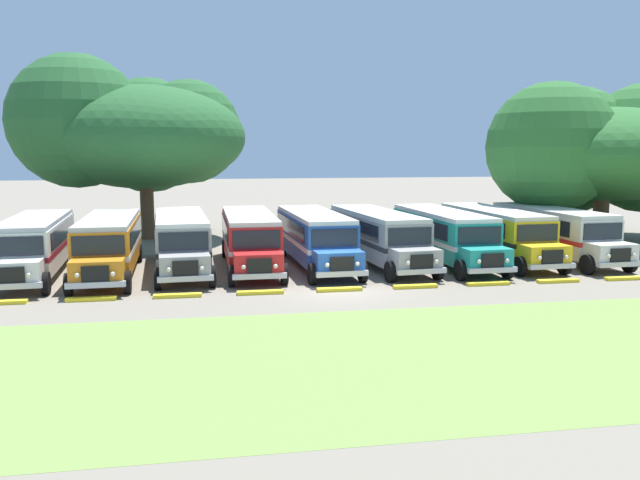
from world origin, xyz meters
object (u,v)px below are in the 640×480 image
(parked_bus_slot_0, at_px, (35,243))
(parked_bus_slot_2, at_px, (181,239))
(parked_bus_slot_4, at_px, (315,236))
(parked_bus_slot_8, at_px, (553,230))
(broad_shade_tree, at_px, (137,133))
(parked_bus_slot_1, at_px, (109,242))
(parked_bus_slot_6, at_px, (444,234))
(parked_bus_slot_5, at_px, (378,235))
(parked_bus_slot_7, at_px, (496,232))
(parked_bus_slot_3, at_px, (250,237))
(secondary_tree, at_px, (599,151))

(parked_bus_slot_0, relative_size, parked_bus_slot_2, 1.00)
(parked_bus_slot_0, bearing_deg, parked_bus_slot_4, 87.33)
(parked_bus_slot_8, xyz_separation_m, broad_shade_tree, (-23.86, 12.96, 5.69))
(parked_bus_slot_1, bearing_deg, parked_bus_slot_6, 88.85)
(parked_bus_slot_5, relative_size, parked_bus_slot_7, 1.01)
(parked_bus_slot_3, xyz_separation_m, parked_bus_slot_6, (10.53, -0.48, 0.00))
(parked_bus_slot_1, distance_m, parked_bus_slot_5, 13.89)
(parked_bus_slot_0, distance_m, parked_bus_slot_1, 3.56)
(parked_bus_slot_6, bearing_deg, parked_bus_slot_7, 95.74)
(parked_bus_slot_6, height_order, broad_shade_tree, broad_shade_tree)
(parked_bus_slot_6, xyz_separation_m, parked_bus_slot_8, (6.66, 0.34, 0.00))
(secondary_tree, bearing_deg, broad_shade_tree, 167.41)
(parked_bus_slot_0, xyz_separation_m, parked_bus_slot_8, (27.73, 0.19, 0.00))
(parked_bus_slot_0, xyz_separation_m, parked_bus_slot_2, (7.02, 0.33, 0.00))
(parked_bus_slot_5, height_order, parked_bus_slot_6, same)
(parked_bus_slot_3, bearing_deg, broad_shade_tree, -152.60)
(parked_bus_slot_3, xyz_separation_m, parked_bus_slot_4, (3.46, -0.13, 0.00))
(parked_bus_slot_6, bearing_deg, parked_bus_slot_4, -94.82)
(broad_shade_tree, relative_size, secondary_tree, 0.87)
(parked_bus_slot_0, height_order, parked_bus_slot_2, same)
(parked_bus_slot_4, height_order, parked_bus_slot_7, same)
(parked_bus_slot_3, bearing_deg, parked_bus_slot_5, 88.17)
(parked_bus_slot_1, height_order, secondary_tree, secondary_tree)
(parked_bus_slot_0, relative_size, parked_bus_slot_4, 1.00)
(secondary_tree, bearing_deg, parked_bus_slot_6, -153.87)
(parked_bus_slot_4, height_order, secondary_tree, secondary_tree)
(broad_shade_tree, bearing_deg, parked_bus_slot_5, -43.86)
(parked_bus_slot_1, relative_size, parked_bus_slot_7, 1.00)
(parked_bus_slot_4, distance_m, parked_bus_slot_8, 13.74)
(parked_bus_slot_5, xyz_separation_m, parked_bus_slot_8, (10.30, 0.07, 0.00))
(parked_bus_slot_2, height_order, parked_bus_slot_4, same)
(parked_bus_slot_1, bearing_deg, secondary_tree, 100.52)
(parked_bus_slot_5, height_order, parked_bus_slot_7, same)
(parked_bus_slot_4, bearing_deg, parked_bus_slot_1, -89.48)
(parked_bus_slot_0, height_order, parked_bus_slot_8, same)
(parked_bus_slot_6, xyz_separation_m, broad_shade_tree, (-17.19, 13.30, 5.69))
(parked_bus_slot_6, height_order, parked_bus_slot_8, same)
(secondary_tree, bearing_deg, parked_bus_slot_5, -159.75)
(parked_bus_slot_5, bearing_deg, parked_bus_slot_6, 80.64)
(secondary_tree, bearing_deg, parked_bus_slot_4, -163.18)
(parked_bus_slot_8, xyz_separation_m, secondary_tree, (6.58, 6.16, 4.48))
(parked_bus_slot_2, xyz_separation_m, parked_bus_slot_8, (20.71, -0.13, 0.00))
(parked_bus_slot_3, relative_size, secondary_tree, 0.62)
(parked_bus_slot_5, bearing_deg, parked_bus_slot_1, -93.30)
(parked_bus_slot_2, bearing_deg, parked_bus_slot_3, 86.91)
(parked_bus_slot_6, bearing_deg, parked_bus_slot_2, -93.86)
(parked_bus_slot_5, relative_size, broad_shade_tree, 0.72)
(parked_bus_slot_3, height_order, secondary_tree, secondary_tree)
(parked_bus_slot_4, height_order, parked_bus_slot_8, same)
(parked_bus_slot_1, distance_m, parked_bus_slot_4, 10.46)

